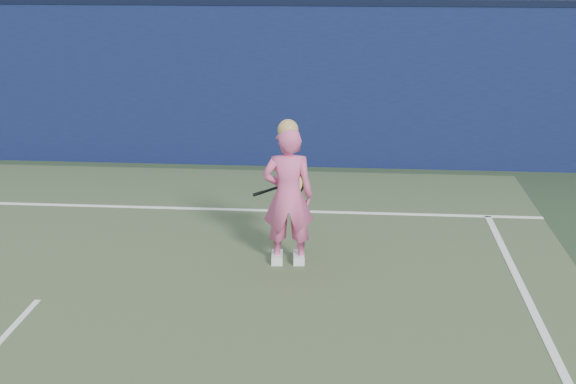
{
  "coord_description": "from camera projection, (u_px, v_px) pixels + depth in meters",
  "views": [
    {
      "loc": [
        3.06,
        -5.98,
        3.31
      ],
      "look_at": [
        2.36,
        2.24,
        0.81
      ],
      "focal_mm": 50.0,
      "sensor_mm": 36.0,
      "label": 1
    }
  ],
  "objects": [
    {
      "name": "wall_cap",
      "position": [
        159.0,
        1.0,
        12.37
      ],
      "size": [
        24.0,
        0.42,
        0.1
      ],
      "primitive_type": "cube",
      "color": "black",
      "rests_on": "backstop_wall"
    },
    {
      "name": "player",
      "position": [
        288.0,
        195.0,
        8.63
      ],
      "size": [
        0.58,
        0.41,
        1.61
      ],
      "rotation": [
        0.0,
        0.0,
        3.22
      ],
      "color": "#DD568C",
      "rests_on": "ground"
    },
    {
      "name": "backstop_wall",
      "position": [
        163.0,
        85.0,
        12.75
      ],
      "size": [
        24.0,
        0.4,
        2.5
      ],
      "primitive_type": "cube",
      "color": "#0C1638",
      "rests_on": "ground"
    },
    {
      "name": "racket",
      "position": [
        289.0,
        185.0,
        9.07
      ],
      "size": [
        0.6,
        0.2,
        0.33
      ],
      "rotation": [
        0.0,
        0.0,
        0.15
      ],
      "color": "black",
      "rests_on": "ground"
    }
  ]
}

